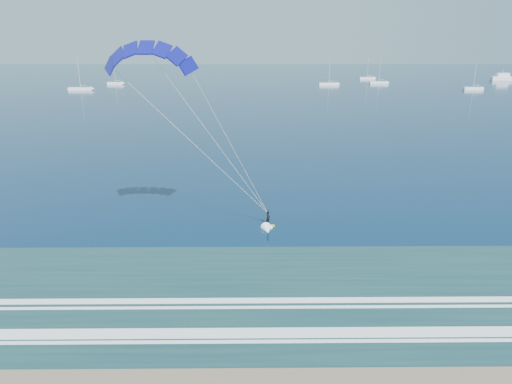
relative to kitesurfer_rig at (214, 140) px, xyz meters
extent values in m
cube|color=#1E423F|center=(4.75, -12.71, -9.87)|extent=(600.00, 22.00, 0.03)
cube|color=white|center=(4.75, -19.21, -9.85)|extent=(600.00, 0.90, 0.07)
cube|color=white|center=(4.75, -15.21, -9.85)|extent=(600.00, 1.10, 0.07)
cube|color=white|center=(4.75, -11.21, -9.85)|extent=(600.00, 0.70, 0.07)
cube|color=#B0D519|center=(5.14, 3.52, -9.85)|extent=(1.35, 0.43, 0.08)
imported|color=black|center=(5.14, 3.52, -8.98)|extent=(0.42, 0.62, 1.67)
cone|color=white|center=(4.99, 2.22, -9.81)|extent=(1.31, 1.74, 1.10)
cube|color=white|center=(139.13, 209.55, -8.88)|extent=(13.79, 3.68, 2.02)
cube|color=white|center=(138.13, 209.55, -6.95)|extent=(6.44, 2.94, 1.84)
cylinder|color=silver|center=(138.13, 209.55, -5.03)|extent=(0.16, 0.16, 2.00)
cube|color=white|center=(-68.28, 154.80, -9.29)|extent=(9.94, 2.40, 1.20)
cylinder|color=silver|center=(-68.28, 154.80, -2.61)|extent=(0.18, 0.18, 12.15)
cylinder|color=silver|center=(-67.08, 154.80, -7.89)|extent=(2.60, 0.12, 0.12)
cube|color=white|center=(-61.62, 182.83, -9.29)|extent=(7.50, 2.40, 1.20)
cylinder|color=silver|center=(-61.62, 182.83, -4.06)|extent=(0.18, 0.18, 9.26)
cylinder|color=silver|center=(-60.42, 182.83, -7.89)|extent=(2.60, 0.12, 0.12)
cube|color=white|center=(39.80, 178.31, -9.29)|extent=(9.19, 2.40, 1.20)
cylinder|color=silver|center=(39.80, 178.31, -2.95)|extent=(0.18, 0.18, 11.48)
cylinder|color=silver|center=(41.00, 178.31, -7.89)|extent=(2.60, 0.12, 0.12)
cube|color=white|center=(67.42, 217.62, -9.29)|extent=(8.60, 2.40, 1.20)
cylinder|color=silver|center=(67.42, 217.62, -3.43)|extent=(0.18, 0.18, 10.51)
cylinder|color=silver|center=(68.62, 217.62, -7.89)|extent=(2.60, 0.12, 0.12)
cube|color=white|center=(65.55, 186.35, -9.29)|extent=(8.89, 2.40, 1.20)
cylinder|color=silver|center=(65.55, 186.35, -3.23)|extent=(0.18, 0.18, 10.92)
cylinder|color=silver|center=(66.75, 186.35, -7.89)|extent=(2.60, 0.12, 0.12)
cube|color=white|center=(96.93, 154.51, -9.29)|extent=(8.02, 2.40, 1.20)
cylinder|color=silver|center=(96.93, 154.51, -3.81)|extent=(0.18, 0.18, 9.77)
cylinder|color=silver|center=(98.13, 154.51, -7.89)|extent=(2.60, 0.12, 0.12)
camera|label=1|loc=(3.46, -40.92, 8.23)|focal=32.00mm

